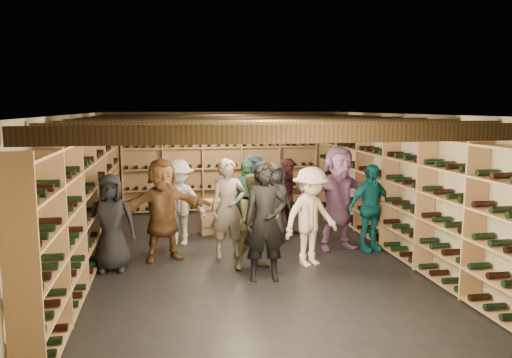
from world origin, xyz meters
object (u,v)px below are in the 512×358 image
Objects in this scene: person_6 at (253,196)px; person_1 at (265,222)px; crate_stack_left at (232,208)px; person_3 at (311,217)px; crate_stack_right at (212,216)px; person_2 at (257,222)px; person_5 at (163,209)px; person_4 at (370,207)px; person_12 at (274,201)px; crate_loose at (254,231)px; person_11 at (339,198)px; person_7 at (228,208)px; person_10 at (246,201)px; person_0 at (111,223)px; person_9 at (179,202)px; person_8 at (289,197)px.

person_1 is at bearing -80.01° from person_6.
crate_stack_left is 3.25m from person_3.
crate_stack_right is 0.45× the size of person_2.
crate_stack_right is 1.94m from person_5.
person_3 is at bearing -169.91° from person_4.
person_5 reaches higher than person_12.
person_11 is at bearing -42.58° from crate_loose.
person_7 is (-0.39, 1.26, -0.04)m from person_1.
person_10 is (1.51, 0.80, -0.06)m from person_5.
person_2 is 0.96× the size of person_10.
person_1 is at bearing -78.61° from person_7.
crate_stack_right is 0.43× the size of person_6.
person_5 reaches higher than crate_stack_left.
person_10 reaches higher than person_12.
person_11 reaches higher than person_5.
person_0 is at bearing 168.05° from person_4.
person_3 is 2.59m from person_9.
person_3 is 1.05× the size of person_12.
person_7 reaches higher than person_3.
crate_stack_right is 3.16m from person_4.
person_9 is 1.05× the size of person_12.
crate_stack_right is 1.70m from person_7.
person_10 reaches higher than person_4.
person_11 reaches higher than person_8.
person_5 is at bearing -92.46° from person_9.
person_5 is (-1.75, -1.30, 0.76)m from crate_loose.
person_4 is 3.58m from person_5.
person_12 is (0.59, 2.12, -0.12)m from person_1.
person_11 is at bearing 9.91° from person_0.
person_6 is at bearing 66.31° from person_2.
person_12 is at bearing 53.38° from person_2.
person_8 is at bearing 24.48° from person_9.
crate_stack_left is at bearing 91.50° from person_12.
person_12 is at bearing 0.66° from person_10.
person_8 is 2.19m from person_9.
person_9 is at bearing 59.35° from person_5.
person_11 is (1.59, 1.37, 0.05)m from person_1.
person_3 is 0.93× the size of person_5.
person_4 is at bearing -51.29° from person_12.
crate_stack_left is 3.14m from person_2.
person_2 is at bearing -127.21° from person_8.
person_1 is at bearing -167.07° from person_4.
person_8 is at bearing 11.35° from person_6.
crate_loose is 0.32× the size of person_10.
crate_stack_right is 0.45× the size of person_8.
person_9 is at bearing 153.18° from person_11.
person_0 is at bearing -175.55° from person_12.
person_8 is (0.13, 1.96, -0.03)m from person_3.
person_7 is at bearing -13.49° from person_5.
person_2 is at bearing -90.30° from crate_stack_left.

